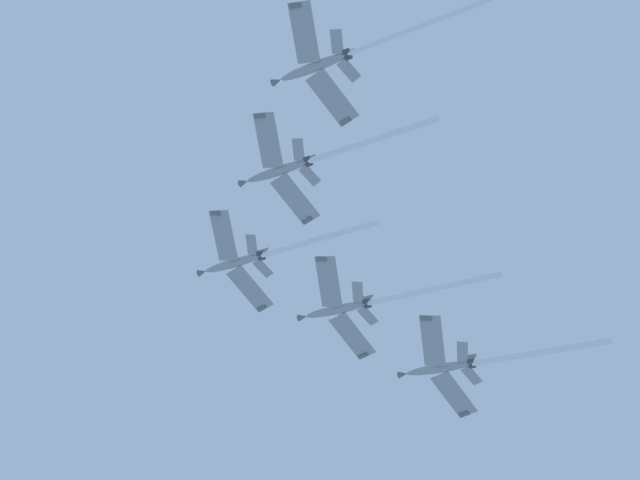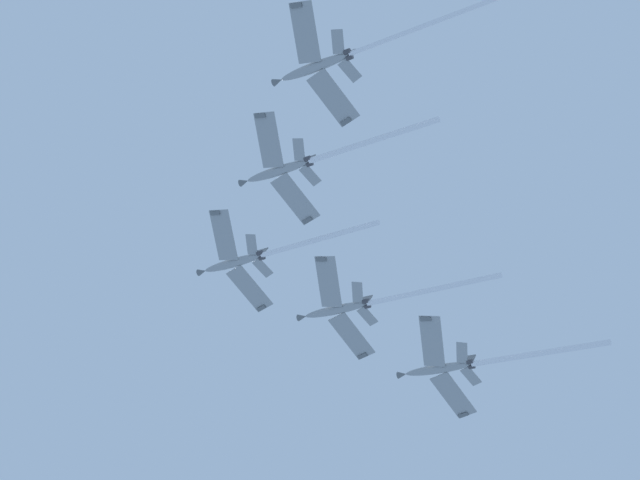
% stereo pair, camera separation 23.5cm
% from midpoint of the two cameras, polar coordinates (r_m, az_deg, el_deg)
% --- Properties ---
extents(jet_lead, '(33.36, 19.84, 14.17)m').
position_cam_midpoint_polar(jet_lead, '(162.56, -3.80, -1.01)').
color(jet_lead, gray).
extents(jet_left_wing, '(33.48, 19.85, 14.21)m').
position_cam_midpoint_polar(jet_left_wing, '(152.46, -0.84, 4.65)').
color(jet_left_wing, gray).
extents(jet_right_wing, '(34.25, 19.92, 14.65)m').
position_cam_midpoint_polar(jet_right_wing, '(158.97, 2.54, -3.84)').
color(jet_right_wing, gray).
extents(jet_left_outer, '(35.42, 19.84, 14.93)m').
position_cam_midpoint_polar(jet_left_outer, '(144.24, 1.08, 10.76)').
color(jet_left_outer, gray).
extents(jet_right_outer, '(33.49, 19.93, 14.85)m').
position_cam_midpoint_polar(jet_right_outer, '(159.65, 8.83, -7.28)').
color(jet_right_outer, gray).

